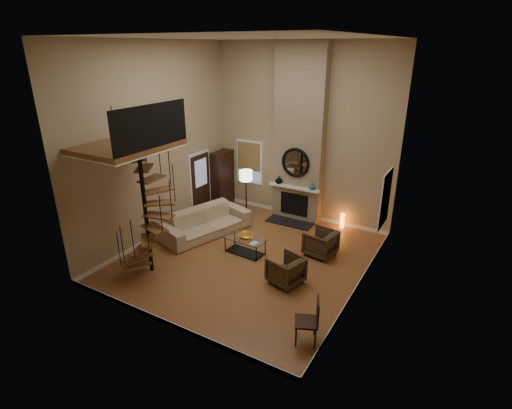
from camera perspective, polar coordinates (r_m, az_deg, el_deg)
The scene contains 33 objects.
ground at distance 10.80m, azimuth -1.08°, elevation -7.62°, with size 6.00×6.50×0.01m, color #AE6C38.
back_wall at distance 12.55m, azimuth 6.65°, elevation 9.98°, with size 6.00×0.02×5.50m, color tan.
front_wall at distance 7.30m, azimuth -14.55°, elevation 0.55°, with size 6.00×0.02×5.50m, color tan.
left_wall at distance 11.54m, azimuth -14.18°, elevation 8.41°, with size 0.02×6.50×5.50m, color tan.
right_wall at distance 8.63m, azimuth 16.14°, elevation 3.71°, with size 0.02×6.50×5.50m, color tan.
ceiling at distance 9.39m, azimuth -1.33°, elevation 22.99°, with size 6.00×6.50×0.01m, color silver.
baseboard_back at distance 13.35m, azimuth 6.13°, elevation -1.39°, with size 6.00×0.02×0.12m, color white.
baseboard_front at distance 8.63m, azimuth -12.75°, elevation -16.29°, with size 6.00×0.02×0.12m, color white.
baseboard_left at distance 12.41m, azimuth -13.00°, elevation -3.74°, with size 0.02×6.50×0.12m, color white.
baseboard_right at distance 9.78m, azimuth 14.41°, elevation -11.41°, with size 0.02×6.50×0.12m, color white.
chimney_breast at distance 12.38m, azimuth 6.29°, elevation 9.83°, with size 1.60×0.38×5.50m, color #8E7B5C.
hearth at distance 12.81m, azimuth 4.89°, elevation -2.58°, with size 1.50×0.60×0.04m, color black.
firebox at distance 12.84m, azimuth 5.52°, elevation 0.04°, with size 0.95×0.02×0.72m, color black.
mantel at distance 12.57m, azimuth 5.46°, elevation 2.46°, with size 1.70×0.18×0.06m, color white.
mirror_frame at distance 12.37m, azimuth 5.72°, elevation 6.03°, with size 0.94×0.94×0.10m, color black.
mirror_disc at distance 12.38m, azimuth 5.73°, elevation 6.04°, with size 0.80×0.80×0.01m, color white.
vase_left at distance 12.77m, azimuth 3.33°, elevation 3.58°, with size 0.24×0.24×0.25m, color black.
vase_right at distance 12.33m, azimuth 8.09°, elevation 2.62°, with size 0.20×0.20×0.21m, color #1C5863.
window_back at distance 13.64m, azimuth -0.95°, elevation 6.21°, with size 1.02×0.06×1.52m.
window_right at distance 10.85m, azimuth 18.13°, elevation 0.90°, with size 0.06×1.02×1.52m.
entry_door at distance 13.27m, azimuth -8.03°, elevation 2.95°, with size 0.10×1.05×2.16m.
loft at distance 9.54m, azimuth -17.71°, elevation 8.28°, with size 1.70×2.20×1.09m.
spiral_stair at distance 9.79m, azimuth -15.66°, elevation -0.12°, with size 1.47×1.47×4.06m.
hutch at distance 13.95m, azimuth -4.88°, elevation 3.61°, with size 0.42×0.90×2.01m, color black.
sofa at distance 11.99m, azimuth -7.20°, elevation -2.50°, with size 2.73×1.07×0.80m, color tan.
armchair_near at distance 10.87m, azimuth 9.63°, elevation -5.60°, with size 0.76×0.78×0.71m, color #432F1F.
armchair_far at distance 9.53m, azimuth 4.63°, elevation -9.55°, with size 0.73×0.75×0.68m, color #432F1F.
coffee_table at distance 10.87m, azimuth -1.60°, elevation -5.69°, with size 1.17×0.64×0.44m.
bowl at distance 10.81m, azimuth -1.48°, elevation -4.58°, with size 0.43×0.43×0.11m, color orange.
book at distance 10.51m, azimuth -0.41°, elevation -5.60°, with size 0.18×0.24×0.02m, color gray.
floor_lamp at distance 12.43m, azimuth -1.45°, elevation 3.62°, with size 0.40×0.40×1.71m.
accent_lamp at distance 12.61m, azimuth 12.35°, elevation -2.30°, with size 0.13×0.13×0.46m, color orange.
side_chair at distance 7.85m, azimuth 7.93°, elevation -16.00°, with size 0.57×0.56×0.95m.
Camera 1 is at (4.89, -8.01, 5.33)m, focal length 27.70 mm.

